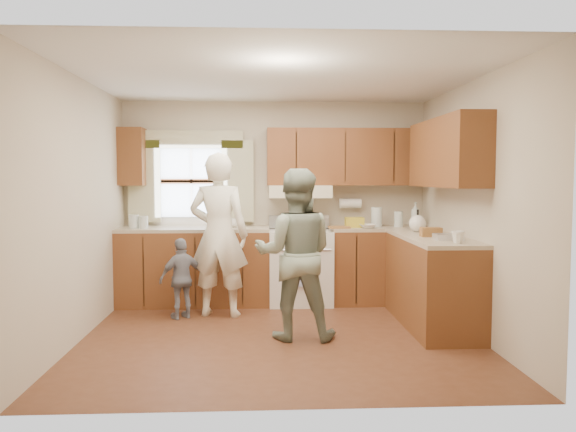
{
  "coord_description": "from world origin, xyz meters",
  "views": [
    {
      "loc": [
        -0.18,
        -5.39,
        1.56
      ],
      "look_at": [
        0.1,
        0.4,
        1.15
      ],
      "focal_mm": 35.0,
      "sensor_mm": 36.0,
      "label": 1
    }
  ],
  "objects": [
    {
      "name": "room",
      "position": [
        0.0,
        0.0,
        1.25
      ],
      "size": [
        3.8,
        3.8,
        3.8
      ],
      "color": "#522B19",
      "rests_on": "ground"
    },
    {
      "name": "woman_right",
      "position": [
        0.15,
        -0.06,
        0.82
      ],
      "size": [
        0.85,
        0.69,
        1.63
      ],
      "primitive_type": "imported",
      "rotation": [
        0.0,
        0.0,
        3.05
      ],
      "color": "#2B4836",
      "rests_on": "ground"
    },
    {
      "name": "stove",
      "position": [
        0.3,
        1.44,
        0.47
      ],
      "size": [
        0.76,
        0.67,
        1.07
      ],
      "color": "silver",
      "rests_on": "ground"
    },
    {
      "name": "child",
      "position": [
        -1.05,
        0.74,
        0.44
      ],
      "size": [
        0.56,
        0.46,
        0.89
      ],
      "primitive_type": "imported",
      "rotation": [
        0.0,
        0.0,
        3.69
      ],
      "color": "gray",
      "rests_on": "ground"
    },
    {
      "name": "woman_left",
      "position": [
        -0.65,
        0.85,
        0.91
      ],
      "size": [
        0.74,
        0.56,
        1.82
      ],
      "primitive_type": "imported",
      "rotation": [
        0.0,
        0.0,
        2.95
      ],
      "color": "white",
      "rests_on": "ground"
    },
    {
      "name": "kitchen_fixtures",
      "position": [
        0.61,
        1.08,
        0.84
      ],
      "size": [
        3.8,
        2.25,
        2.15
      ],
      "color": "#46200F",
      "rests_on": "ground"
    }
  ]
}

